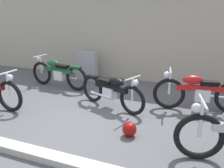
{
  "coord_description": "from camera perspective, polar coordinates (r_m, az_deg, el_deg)",
  "views": [
    {
      "loc": [
        2.24,
        -3.95,
        2.22
      ],
      "look_at": [
        0.2,
        1.09,
        0.55
      ],
      "focal_mm": 38.11,
      "sensor_mm": 36.0,
      "label": 1
    }
  ],
  "objects": [
    {
      "name": "motorcycle_red",
      "position": [
        5.77,
        20.18,
        -1.81
      ],
      "size": [
        2.1,
        0.68,
        0.95
      ],
      "rotation": [
        0.0,
        0.0,
        3.33
      ],
      "color": "black",
      "rests_on": "ground_plane"
    },
    {
      "name": "stone_marker",
      "position": [
        7.95,
        -6.21,
        4.33
      ],
      "size": [
        0.81,
        0.28,
        0.96
      ],
      "primitive_type": "cube",
      "rotation": [
        0.0,
        0.0,
        -0.1
      ],
      "color": "#9E9EA3",
      "rests_on": "ground_plane"
    },
    {
      "name": "helmet",
      "position": [
        4.47,
        4.19,
        -10.78
      ],
      "size": [
        0.27,
        0.27,
        0.27
      ],
      "primitive_type": "sphere",
      "color": "maroon",
      "rests_on": "ground_plane"
    },
    {
      "name": "motorcycle_black",
      "position": [
        5.6,
        -0.15,
        -1.71
      ],
      "size": [
        1.85,
        0.83,
        0.87
      ],
      "rotation": [
        0.0,
        0.0,
        -0.34
      ],
      "color": "black",
      "rests_on": "ground_plane"
    },
    {
      "name": "building_wall",
      "position": [
        7.95,
        5.64,
        10.95
      ],
      "size": [
        18.0,
        0.3,
        2.77
      ],
      "primitive_type": "cube",
      "color": "#B2A893",
      "rests_on": "ground_plane"
    },
    {
      "name": "motorcycle_green",
      "position": [
        7.33,
        -12.88,
        2.62
      ],
      "size": [
        2.06,
        0.58,
        0.93
      ],
      "rotation": [
        0.0,
        0.0,
        3.03
      ],
      "color": "black",
      "rests_on": "ground_plane"
    },
    {
      "name": "curb_strip",
      "position": [
        4.04,
        -16.62,
        -16.01
      ],
      "size": [
        18.0,
        0.24,
        0.12
      ],
      "primitive_type": "cube",
      "color": "#B7B2A8",
      "rests_on": "ground_plane"
    },
    {
      "name": "ground_plane",
      "position": [
        5.06,
        -6.84,
        -9.09
      ],
      "size": [
        40.0,
        40.0,
        0.0
      ],
      "primitive_type": "plane",
      "color": "#56565B"
    }
  ]
}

